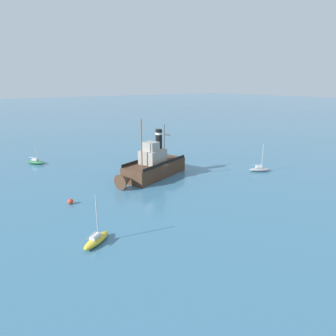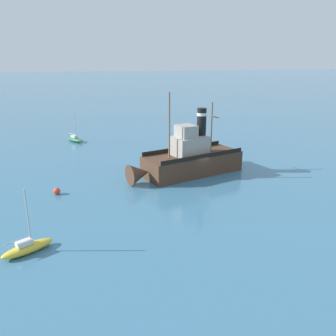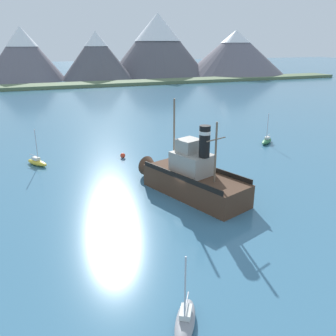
% 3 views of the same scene
% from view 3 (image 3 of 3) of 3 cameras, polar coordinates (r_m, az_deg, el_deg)
% --- Properties ---
extents(ground_plane, '(600.00, 600.00, 0.00)m').
position_cam_3_polar(ground_plane, '(37.47, 2.74, -4.83)').
color(ground_plane, teal).
extents(mountain_ridge, '(200.98, 62.70, 28.79)m').
position_cam_3_polar(mountain_ridge, '(169.10, -11.70, 17.85)').
color(mountain_ridge, slate).
rests_on(mountain_ridge, ground).
extents(shoreline_strip, '(240.00, 12.00, 1.20)m').
position_cam_3_polar(shoreline_strip, '(139.06, -15.76, 12.66)').
color(shoreline_strip, '#5B704C').
rests_on(shoreline_strip, ground).
extents(old_tugboat, '(8.18, 14.70, 9.90)m').
position_cam_3_polar(old_tugboat, '(37.85, 3.67, -1.59)').
color(old_tugboat, '#4C3323').
rests_on(old_tugboat, ground).
extents(sailboat_green, '(3.66, 3.22, 4.90)m').
position_cam_3_polar(sailboat_green, '(59.76, 15.56, 4.24)').
color(sailboat_green, '#286B3D').
rests_on(sailboat_green, ground).
extents(sailboat_grey, '(2.91, 3.82, 4.90)m').
position_cam_3_polar(sailboat_grey, '(22.07, 2.77, -23.30)').
color(sailboat_grey, gray).
rests_on(sailboat_grey, ground).
extents(sailboat_yellow, '(2.97, 3.79, 4.90)m').
position_cam_3_polar(sailboat_yellow, '(50.29, -20.26, 0.90)').
color(sailboat_yellow, gold).
rests_on(sailboat_yellow, ground).
extents(mooring_buoy, '(0.72, 0.72, 0.72)m').
position_cam_3_polar(mooring_buoy, '(50.58, -7.27, 2.00)').
color(mooring_buoy, red).
rests_on(mooring_buoy, ground).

